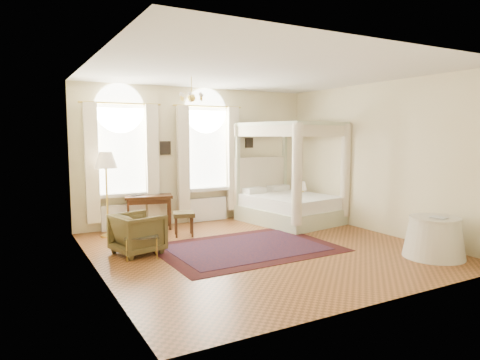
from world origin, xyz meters
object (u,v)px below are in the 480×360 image
at_px(canopy_bed, 290,200).
at_px(stool, 184,216).
at_px(writing_desk, 149,200).
at_px(side_table, 434,237).
at_px(coffee_table, 141,238).
at_px(armchair, 138,233).
at_px(floor_lamp, 106,164).
at_px(nightstand, 300,208).

height_order(canopy_bed, stool, canopy_bed).
bearing_deg(stool, writing_desk, 114.41).
bearing_deg(side_table, coffee_table, 151.76).
bearing_deg(coffee_table, side_table, -28.24).
bearing_deg(side_table, armchair, 148.67).
distance_m(canopy_bed, side_table, 3.77).
height_order(floor_lamp, side_table, floor_lamp).
xyz_separation_m(nightstand, side_table, (-0.11, -4.08, 0.09)).
height_order(nightstand, armchair, armchair).
relative_size(canopy_bed, coffee_table, 3.82).
bearing_deg(stool, canopy_bed, 1.85).
bearing_deg(floor_lamp, canopy_bed, -8.41).
height_order(armchair, floor_lamp, floor_lamp).
bearing_deg(writing_desk, floor_lamp, -163.93).
bearing_deg(nightstand, writing_desk, 171.55).
xyz_separation_m(coffee_table, floor_lamp, (-0.18, 1.93, 1.18)).
height_order(stool, armchair, armchair).
relative_size(writing_desk, side_table, 1.09).
bearing_deg(nightstand, canopy_bed, -148.34).
xyz_separation_m(stool, side_table, (3.29, -3.65, -0.07)).
relative_size(armchair, floor_lamp, 0.45).
height_order(writing_desk, side_table, writing_desk).
relative_size(nightstand, armchair, 0.65).
bearing_deg(side_table, writing_desk, 128.82).
bearing_deg(writing_desk, side_table, -51.18).
relative_size(canopy_bed, floor_lamp, 1.41).
bearing_deg(writing_desk, nightstand, -8.45).
height_order(canopy_bed, writing_desk, canopy_bed).
distance_m(coffee_table, floor_lamp, 2.27).
distance_m(armchair, coffee_table, 0.31).
distance_m(armchair, side_table, 5.30).
relative_size(stool, floor_lamp, 0.31).
bearing_deg(canopy_bed, writing_desk, 164.48).
height_order(stool, coffee_table, stool).
height_order(coffee_table, side_table, side_table).
distance_m(stool, armchair, 1.53).
xyz_separation_m(armchair, coffee_table, (-0.02, -0.31, -0.01)).
distance_m(canopy_bed, writing_desk, 3.42).
distance_m(canopy_bed, stool, 2.84).
xyz_separation_m(canopy_bed, side_table, (0.45, -3.74, -0.20)).
distance_m(nightstand, stool, 3.43).
relative_size(armchair, coffee_table, 1.23).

